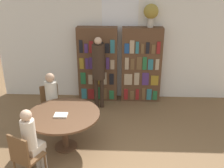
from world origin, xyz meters
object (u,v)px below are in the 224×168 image
at_px(chair_left_side, 51,103).
at_px(librarian_standing, 99,66).
at_px(bookshelf_right, 141,65).
at_px(bookshelf_left, 98,65).
at_px(chair_near_camera, 25,155).
at_px(reading_table, 64,118).
at_px(seated_reader_right, 32,139).
at_px(flower_vase, 151,12).
at_px(seated_reader_left, 52,98).

relative_size(chair_left_side, librarian_standing, 0.49).
bearing_deg(bookshelf_right, bookshelf_left, 180.00).
bearing_deg(chair_near_camera, reading_table, 90.00).
bearing_deg(seated_reader_right, chair_left_side, 119.93).
xyz_separation_m(bookshelf_right, librarian_standing, (-1.06, -0.50, 0.14)).
height_order(chair_near_camera, seated_reader_right, seated_reader_right).
xyz_separation_m(flower_vase, reading_table, (-1.76, -2.22, -1.66)).
height_order(flower_vase, chair_near_camera, flower_vase).
bearing_deg(seated_reader_right, bookshelf_left, 100.37).
xyz_separation_m(bookshelf_left, flower_vase, (1.31, 0.00, 1.33)).
xyz_separation_m(bookshelf_left, seated_reader_left, (-0.85, -1.48, -0.26)).
distance_m(bookshelf_right, chair_near_camera, 3.76).
bearing_deg(chair_left_side, seated_reader_right, 65.93).
distance_m(chair_left_side, seated_reader_left, 0.28).
height_order(bookshelf_left, seated_reader_left, bookshelf_left).
xyz_separation_m(flower_vase, chair_left_side, (-2.24, -1.32, -1.80)).
height_order(reading_table, librarian_standing, librarian_standing).
relative_size(flower_vase, seated_reader_right, 0.45).
height_order(bookshelf_right, reading_table, bookshelf_right).
xyz_separation_m(chair_left_side, librarian_standing, (1.00, 0.82, 0.61)).
distance_m(chair_left_side, librarian_standing, 1.43).
bearing_deg(seated_reader_right, flower_vase, 80.11).
bearing_deg(reading_table, bookshelf_left, 78.59).
distance_m(reading_table, chair_left_side, 1.03).
relative_size(flower_vase, chair_left_side, 0.62).
bearing_deg(reading_table, flower_vase, 51.63).
bearing_deg(librarian_standing, seated_reader_left, -133.25).
xyz_separation_m(bookshelf_left, reading_table, (-0.45, -2.22, -0.33)).
distance_m(flower_vase, chair_near_camera, 4.24).
distance_m(bookshelf_left, flower_vase, 1.87).
height_order(flower_vase, librarian_standing, flower_vase).
xyz_separation_m(reading_table, chair_near_camera, (-0.44, -0.92, -0.14)).
relative_size(bookshelf_left, seated_reader_right, 1.56).
bearing_deg(flower_vase, reading_table, -128.37).
relative_size(bookshelf_left, librarian_standing, 1.08).
distance_m(bookshelf_right, reading_table, 2.74).
relative_size(chair_left_side, seated_reader_left, 0.71).
height_order(bookshelf_left, bookshelf_right, same).
bearing_deg(flower_vase, bookshelf_left, -179.79).
height_order(reading_table, chair_left_side, chair_left_side).
distance_m(bookshelf_right, seated_reader_left, 2.49).
bearing_deg(chair_near_camera, chair_left_side, 117.00).
relative_size(reading_table, seated_reader_left, 1.09).
xyz_separation_m(reading_table, chair_left_side, (-0.49, 0.90, -0.14)).
bearing_deg(chair_near_camera, librarian_standing, 95.59).
xyz_separation_m(chair_left_side, seated_reader_right, (0.13, -1.65, 0.20)).
distance_m(reading_table, librarian_standing, 1.85).
bearing_deg(reading_table, bookshelf_right, 54.47).
bearing_deg(seated_reader_right, bookshelf_right, 82.39).
relative_size(chair_near_camera, seated_reader_left, 0.71).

